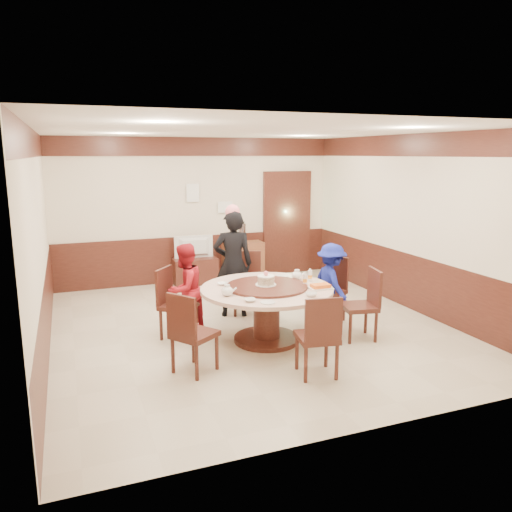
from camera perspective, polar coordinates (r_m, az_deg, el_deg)
name	(u,v)px	position (r m, az deg, el deg)	size (l,w,h in m)	color
room	(251,255)	(7.12, -0.57, 0.15)	(6.00, 6.04, 2.84)	#C3B69C
banquet_table	(267,303)	(6.70, 1.22, -5.40)	(1.77, 1.77, 0.78)	#3F1B13
chair_0	(328,301)	(7.66, 8.27, -5.12)	(0.60, 0.60, 0.97)	#3F1B13
chair_1	(247,294)	(7.94, -1.00, -4.37)	(0.58, 0.58, 0.97)	#3F1B13
chair_2	(177,316)	(6.99, -8.98, -6.77)	(0.62, 0.62, 0.97)	#3F1B13
chair_3	(193,347)	(5.89, -7.16, -10.27)	(0.62, 0.61, 0.97)	#3F1B13
chair_4	(317,350)	(5.80, 7.01, -10.62)	(0.51, 0.52, 0.97)	#3F1B13
chair_5	(360,317)	(7.01, 11.81, -6.83)	(0.53, 0.52, 0.97)	#3F1B13
person_standing	(233,264)	(7.69, -2.64, -0.90)	(0.60, 0.40, 1.65)	black
person_red	(185,289)	(7.01, -8.13, -3.80)	(0.63, 0.49, 1.29)	#A4151F
person_blue	(331,284)	(7.48, 8.60, -3.14)	(0.78, 0.45, 1.21)	navy
birthday_cake	(266,280)	(6.63, 1.14, -2.78)	(0.28, 0.28, 0.19)	white
teapot_left	(227,291)	(6.24, -3.32, -4.04)	(0.17, 0.15, 0.13)	white
teapot_right	(297,276)	(7.05, 4.69, -2.24)	(0.17, 0.15, 0.13)	white
bowl_0	(222,284)	(6.77, -3.87, -3.19)	(0.13, 0.13, 0.03)	white
bowl_1	(311,295)	(6.26, 6.34, -4.40)	(0.15, 0.15, 0.05)	white
bowl_2	(250,300)	(6.01, -0.71, -5.06)	(0.14, 0.14, 0.04)	white
bowl_3	(318,285)	(6.76, 7.12, -3.26)	(0.13, 0.13, 0.04)	white
saucer_near	(268,302)	(5.97, 1.36, -5.31)	(0.18, 0.18, 0.01)	white
saucer_far	(282,276)	(7.25, 3.04, -2.26)	(0.18, 0.18, 0.01)	white
shrimp_platter	(320,287)	(6.62, 7.38, -3.50)	(0.30, 0.20, 0.06)	white
bottle_0	(305,280)	(6.75, 5.63, -2.71)	(0.06, 0.06, 0.16)	white
bottle_1	(310,276)	(6.96, 6.19, -2.28)	(0.06, 0.06, 0.16)	white
tv_stand	(195,271)	(9.81, -6.98, -1.69)	(0.85, 0.45, 0.50)	#3F1B13
television	(195,247)	(9.71, -7.04, 0.99)	(0.76, 0.10, 0.44)	gray
side_cabinet	(243,260)	(10.09, -1.50, -0.51)	(0.80, 0.40, 0.75)	brown
thermos	(242,233)	(9.98, -1.61, 2.66)	(0.15, 0.15, 0.38)	silver
notice_left	(193,193)	(9.79, -7.22, 7.17)	(0.25, 0.00, 0.35)	white
notice_right	(225,207)	(9.99, -3.54, 5.60)	(0.30, 0.00, 0.22)	white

